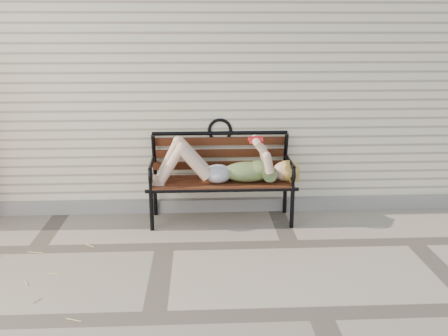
{
  "coord_description": "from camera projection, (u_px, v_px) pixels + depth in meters",
  "views": [
    {
      "loc": [
        0.36,
        -4.53,
        2.09
      ],
      "look_at": [
        0.61,
        0.5,
        0.66
      ],
      "focal_mm": 40.0,
      "sensor_mm": 36.0,
      "label": 1
    }
  ],
  "objects": [
    {
      "name": "ground",
      "position": [
        165.0,
        247.0,
        4.91
      ],
      "size": [
        80.0,
        80.0,
        0.0
      ],
      "primitive_type": "plane",
      "color": "gray",
      "rests_on": "ground"
    },
    {
      "name": "garden_bench",
      "position": [
        221.0,
        165.0,
        5.5
      ],
      "size": [
        1.7,
        0.68,
        1.1
      ],
      "color": "black",
      "rests_on": "ground"
    },
    {
      "name": "foundation_strip",
      "position": [
        170.0,
        206.0,
        5.82
      ],
      "size": [
        8.0,
        0.1,
        0.15
      ],
      "primitive_type": "cube",
      "color": "#9C948D",
      "rests_on": "ground"
    },
    {
      "name": "reading_woman",
      "position": [
        223.0,
        165.0,
        5.36
      ],
      "size": [
        1.6,
        0.36,
        0.5
      ],
      "color": "#0A3C47",
      "rests_on": "ground"
    },
    {
      "name": "house_wall",
      "position": [
        175.0,
        68.0,
        7.38
      ],
      "size": [
        8.0,
        4.0,
        3.0
      ],
      "primitive_type": "cube",
      "color": "#F2E6BD",
      "rests_on": "ground"
    }
  ]
}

